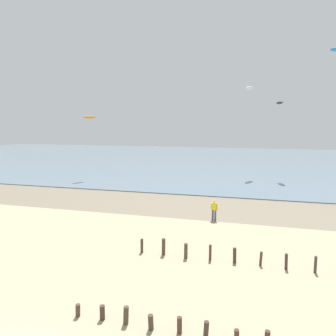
# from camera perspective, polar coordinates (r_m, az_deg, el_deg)

# --- Properties ---
(wet_sand_strip) EXTENTS (120.00, 8.50, 0.01)m
(wet_sand_strip) POSITION_cam_1_polar(r_m,az_deg,el_deg) (30.45, 0.38, -6.72)
(wet_sand_strip) COLOR #7A6D59
(wet_sand_strip) RESTS_ON ground
(sea) EXTENTS (160.00, 70.00, 0.10)m
(sea) POSITION_cam_1_polar(r_m,az_deg,el_deg) (68.58, 8.69, 1.51)
(sea) COLOR slate
(sea) RESTS_ON ground
(groyne_near) EXTENTS (11.80, 0.35, 0.73)m
(groyne_near) POSITION_cam_1_polar(r_m,az_deg,el_deg) (12.78, 9.83, -27.77)
(groyne_near) COLOR #4A3927
(groyne_near) RESTS_ON ground
(groyne_mid) EXTENTS (15.39, 0.39, 1.03)m
(groyne_mid) POSITION_cam_1_polar(r_m,az_deg,el_deg) (18.52, 18.83, -15.63)
(groyne_mid) COLOR #443625
(groyne_mid) RESTS_ON ground
(person_by_waterline) EXTENTS (0.56, 0.29, 1.71)m
(person_by_waterline) POSITION_cam_1_polar(r_m,az_deg,el_deg) (25.64, 8.48, -7.54)
(person_by_waterline) COLOR #4C4C56
(person_by_waterline) RESTS_ON ground
(kite_aloft_0) EXTENTS (1.56, 1.90, 0.50)m
(kite_aloft_0) POSITION_cam_1_polar(r_m,az_deg,el_deg) (45.53, -14.24, 9.04)
(kite_aloft_0) COLOR orange
(kite_aloft_1) EXTENTS (1.61, 2.50, 0.63)m
(kite_aloft_1) POSITION_cam_1_polar(r_m,az_deg,el_deg) (48.30, 14.80, 14.03)
(kite_aloft_1) COLOR white
(kite_aloft_2) EXTENTS (1.10, 2.38, 0.39)m
(kite_aloft_2) POSITION_cam_1_polar(r_m,az_deg,el_deg) (46.69, 19.84, 11.22)
(kite_aloft_2) COLOR black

